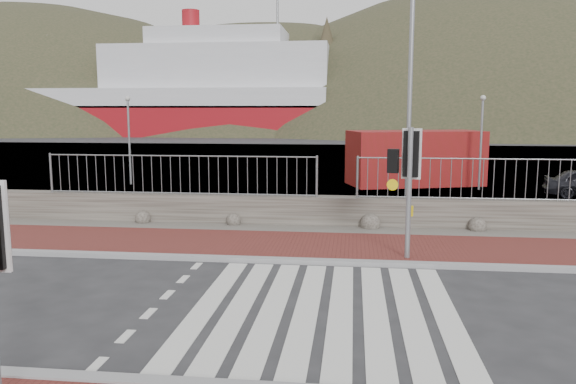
# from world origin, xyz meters

# --- Properties ---
(ground) EXTENTS (220.00, 220.00, 0.00)m
(ground) POSITION_xyz_m (0.00, 0.00, 0.00)
(ground) COLOR #28282B
(ground) RESTS_ON ground
(sidewalk_far) EXTENTS (40.00, 3.00, 0.08)m
(sidewalk_far) POSITION_xyz_m (0.00, 4.50, 0.04)
(sidewalk_far) COLOR maroon
(sidewalk_far) RESTS_ON ground
(kerb_far) EXTENTS (40.00, 0.25, 0.12)m
(kerb_far) POSITION_xyz_m (0.00, 3.00, 0.05)
(kerb_far) COLOR gray
(kerb_far) RESTS_ON ground
(zebra_crossing) EXTENTS (4.62, 5.60, 0.01)m
(zebra_crossing) POSITION_xyz_m (-0.00, 0.00, 0.01)
(zebra_crossing) COLOR silver
(zebra_crossing) RESTS_ON ground
(gravel_strip) EXTENTS (40.00, 1.50, 0.06)m
(gravel_strip) POSITION_xyz_m (0.00, 6.50, 0.03)
(gravel_strip) COLOR #59544C
(gravel_strip) RESTS_ON ground
(stone_wall) EXTENTS (40.00, 0.60, 0.90)m
(stone_wall) POSITION_xyz_m (0.00, 7.30, 0.45)
(stone_wall) COLOR #464039
(stone_wall) RESTS_ON ground
(railing) EXTENTS (18.07, 0.07, 1.22)m
(railing) POSITION_xyz_m (0.00, 7.15, 1.82)
(railing) COLOR gray
(railing) RESTS_ON stone_wall
(quay) EXTENTS (120.00, 40.00, 0.50)m
(quay) POSITION_xyz_m (0.00, 27.90, 0.00)
(quay) COLOR #4C4C4F
(quay) RESTS_ON ground
(water) EXTENTS (220.00, 50.00, 0.05)m
(water) POSITION_xyz_m (0.00, 62.90, 0.00)
(water) COLOR #3F4C54
(water) RESTS_ON ground
(ferry) EXTENTS (50.00, 16.00, 20.00)m
(ferry) POSITION_xyz_m (-24.65, 67.90, 5.36)
(ferry) COLOR maroon
(ferry) RESTS_ON ground
(hills_backdrop) EXTENTS (254.00, 90.00, 100.00)m
(hills_backdrop) POSITION_xyz_m (6.74, 87.90, -23.05)
(hills_backdrop) COLOR #29301D
(hills_backdrop) RESTS_ON ground
(traffic_signal_far) EXTENTS (0.76, 0.43, 3.10)m
(traffic_signal_far) POSITION_xyz_m (1.72, 3.53, 2.24)
(traffic_signal_far) COLOR gray
(traffic_signal_far) RESTS_ON ground
(streetlight) EXTENTS (1.69, 0.42, 7.97)m
(streetlight) POSITION_xyz_m (2.28, 8.12, 4.49)
(streetlight) COLOR gray
(streetlight) RESTS_ON ground
(shipping_container) EXTENTS (6.53, 4.17, 2.52)m
(shipping_container) POSITION_xyz_m (3.34, 17.30, 1.26)
(shipping_container) COLOR maroon
(shipping_container) RESTS_ON ground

